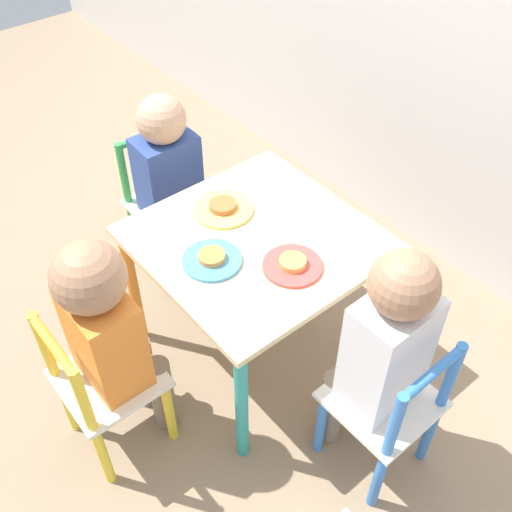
{
  "coord_description": "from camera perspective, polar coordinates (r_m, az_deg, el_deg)",
  "views": [
    {
      "loc": [
        0.97,
        -0.8,
        1.64
      ],
      "look_at": [
        0.0,
        0.0,
        0.42
      ],
      "focal_mm": 42.0,
      "sensor_mm": 36.0,
      "label": 1
    }
  ],
  "objects": [
    {
      "name": "ground_plane",
      "position": [
        2.07,
        0.0,
        -8.41
      ],
      "size": [
        6.0,
        6.0,
        0.0
      ],
      "primitive_type": "plane",
      "color": "#8C755B"
    },
    {
      "name": "kids_table",
      "position": [
        1.75,
        0.0,
        0.11
      ],
      "size": [
        0.62,
        0.62,
        0.49
      ],
      "color": "beige",
      "rests_on": "ground_plane"
    },
    {
      "name": "chair_yellow",
      "position": [
        1.71,
        -14.38,
        -11.96
      ],
      "size": [
        0.26,
        0.26,
        0.52
      ],
      "rotation": [
        0.0,
        0.0,
        -3.14
      ],
      "color": "silver",
      "rests_on": "ground_plane"
    },
    {
      "name": "chair_blue",
      "position": [
        1.66,
        12.45,
        -14.06
      ],
      "size": [
        0.26,
        0.26,
        0.52
      ],
      "rotation": [
        0.0,
        0.0,
        -1.56
      ],
      "color": "silver",
      "rests_on": "ground_plane"
    },
    {
      "name": "chair_green",
      "position": [
        2.2,
        -8.52,
        4.72
      ],
      "size": [
        0.27,
        0.27,
        0.52
      ],
      "rotation": [
        0.0,
        0.0,
        1.53
      ],
      "color": "silver",
      "rests_on": "ground_plane"
    },
    {
      "name": "child_front",
      "position": [
        1.56,
        -13.76,
        -6.72
      ],
      "size": [
        0.2,
        0.22,
        0.75
      ],
      "rotation": [
        0.0,
        0.0,
        -3.14
      ],
      "color": "#7A6B5B",
      "rests_on": "ground_plane"
    },
    {
      "name": "child_right",
      "position": [
        1.51,
        11.91,
        -8.49
      ],
      "size": [
        0.22,
        0.2,
        0.78
      ],
      "rotation": [
        0.0,
        0.0,
        -1.56
      ],
      "color": "#7A6B5B",
      "rests_on": "ground_plane"
    },
    {
      "name": "child_left",
      "position": [
        2.05,
        -8.13,
        7.61
      ],
      "size": [
        0.22,
        0.21,
        0.72
      ],
      "rotation": [
        0.0,
        0.0,
        1.53
      ],
      "color": "#7A6B5B",
      "rests_on": "ground_plane"
    },
    {
      "name": "plate_front",
      "position": [
        1.63,
        -4.22,
        -0.31
      ],
      "size": [
        0.16,
        0.16,
        0.03
      ],
      "color": "#4C9EE0",
      "rests_on": "kids_table"
    },
    {
      "name": "plate_right",
      "position": [
        1.61,
        3.5,
        -0.84
      ],
      "size": [
        0.16,
        0.16,
        0.03
      ],
      "color": "#E54C47",
      "rests_on": "kids_table"
    },
    {
      "name": "plate_left",
      "position": [
        1.79,
        -3.16,
        4.58
      ],
      "size": [
        0.18,
        0.18,
        0.03
      ],
      "color": "#EADB66",
      "rests_on": "kids_table"
    }
  ]
}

